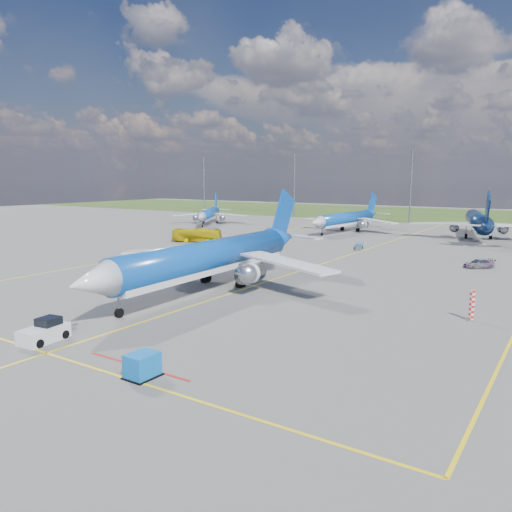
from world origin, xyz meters
The scene contains 16 objects.
ground centered at (0.00, 0.00, 0.00)m, with size 400.00×400.00×0.00m, color #51514E.
grass_strip centered at (0.00, 150.00, 0.00)m, with size 400.00×80.00×0.01m, color #2D4719.
taxiway_lines centered at (0.17, 27.70, 0.01)m, with size 60.25×160.00×0.02m.
floodlight_masts centered at (10.00, 110.00, 12.56)m, with size 202.20×0.50×22.70m.
warning_post centered at (26.00, 8.00, 1.50)m, with size 0.50×0.50×3.00m, color red.
bg_jet_nw centered at (-58.62, 73.60, 0.00)m, with size 24.66×32.37×8.48m, color #0B45A2, non-canonical shape.
bg_jet_nnw centered at (-16.07, 75.86, 0.00)m, with size 27.25×35.76×9.37m, color #0B45A2, non-canonical shape.
bg_jet_n centered at (14.18, 80.75, 0.00)m, with size 31.26×41.03×10.75m, color #071A3C, non-canonical shape.
main_airliner centered at (-3.50, 4.72, 0.00)m, with size 33.56×44.05×11.54m, color #0B45A2, non-canonical shape.
pushback_tug centered at (-2.79, -18.21, 0.77)m, with size 2.63×5.75×1.91m.
uld_container centered at (9.76, -19.21, 0.84)m, with size 1.68×2.10×1.68m, color blue.
apron_bus centered at (-34.40, 39.19, 1.46)m, with size 2.45×10.48×2.92m, color gold.
service_car_a centered at (-19.89, 18.61, 0.58)m, with size 1.38×3.43×1.17m, color #999999.
service_car_b centered at (-17.22, 31.78, 0.75)m, with size 2.49×5.39×1.50m, color #999999.
service_car_c centered at (21.52, 38.74, 0.68)m, with size 1.89×4.66×1.35m, color #999999.
baggage_tug_c centered at (-1.40, 48.02, 0.48)m, with size 2.63×4.67×1.02m.
Camera 1 is at (34.19, -42.17, 13.57)m, focal length 35.00 mm.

